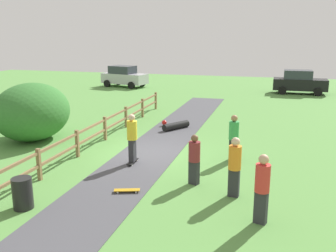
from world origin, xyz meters
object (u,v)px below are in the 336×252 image
bush_large (32,112)px  bystander_red (262,186)px  bystander_orange (235,164)px  bystander_maroon (194,157)px  parked_car_black (299,82)px  skater_fallen (175,125)px  skateboard_loose (127,190)px  parked_car_silver (124,76)px  bystander_green (234,135)px  skater_riding (132,136)px  trash_bin (23,193)px

bush_large → bystander_red: size_ratio=2.06×
bush_large → bystander_orange: 10.36m
bush_large → bystander_maroon: bearing=-21.3°
parked_car_black → skater_fallen: bearing=-115.2°
skateboard_loose → parked_car_silver: 24.30m
skater_fallen → bystander_maroon: (2.47, -6.90, 0.72)m
skater_fallen → bystander_green: bearing=-50.5°
bystander_green → bystander_orange: size_ratio=0.97×
skateboard_loose → bystander_orange: bystander_orange is taller
skateboard_loose → bystander_green: bystander_green is taller
skateboard_loose → bystander_orange: bearing=11.4°
parked_car_black → bystander_orange: bearing=-97.6°
bystander_maroon → bystander_green: 2.92m
skater_riding → skater_fallen: size_ratio=1.23×
bush_large → bystander_green: bearing=-2.8°
skater_riding → parked_car_black: bearing=70.8°
bush_large → bystander_red: (10.47, -5.33, -0.28)m
trash_bin → bystander_maroon: bystander_maroon is taller
skater_riding → parked_car_black: 21.02m
bush_large → skateboard_loose: (6.42, -4.49, -1.23)m
skater_riding → parked_car_black: parked_car_black is taller
skateboard_loose → skater_fallen: bearing=94.4°
skater_riding → parked_car_silver: parked_car_silver is taller
skater_fallen → skateboard_loose: bearing=-85.6°
trash_bin → skateboard_loose: trash_bin is taller
trash_bin → skater_fallen: size_ratio=0.58×
trash_bin → skater_fallen: (1.79, 9.96, -0.25)m
bush_large → bystander_orange: bush_large is taller
bystander_orange → parked_car_black: size_ratio=0.44×
bystander_green → parked_car_black: (3.30, 18.40, -0.04)m
bystander_green → bystander_red: bearing=-75.6°
skater_fallen → bystander_orange: bearing=-63.1°
parked_car_black → trash_bin: bearing=-109.4°
bystander_green → bystander_orange: 3.41m
bystander_orange → skateboard_loose: bearing=-168.6°
trash_bin → parked_car_black: 25.67m
trash_bin → bystander_red: size_ratio=0.48×
skater_riding → bystander_orange: (4.00, -1.93, -0.06)m
skater_riding → bystander_maroon: (2.65, -1.31, -0.17)m
trash_bin → bystander_maroon: (4.25, 3.06, 0.47)m
trash_bin → bystander_green: bystander_green is taller
skater_riding → parked_car_silver: 21.60m
skater_riding → bystander_green: size_ratio=1.05×
skater_riding → bystander_red: 5.94m
trash_bin → bystander_orange: (5.61, 2.43, 0.58)m
bystander_maroon → parked_car_black: bearing=78.6°
bush_large → skateboard_loose: size_ratio=4.69×
bystander_maroon → bystander_red: bearing=-43.8°
bystander_red → bystander_orange: bearing=119.7°
trash_bin → bystander_green: 7.83m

